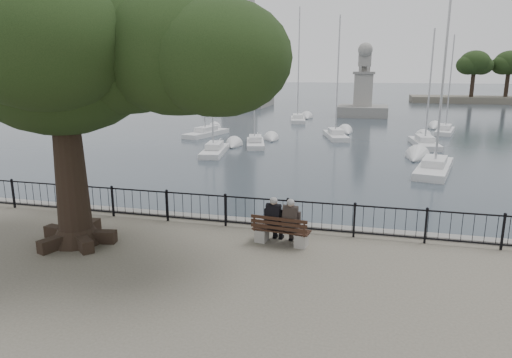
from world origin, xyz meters
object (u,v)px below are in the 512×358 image
(tree, at_px, (87,44))
(lighthouse, at_px, (239,27))
(person_left, at_px, (275,221))
(lion_monument, at_px, (363,98))
(bench, at_px, (281,234))
(person_right, at_px, (292,223))

(tree, bearing_deg, lighthouse, 102.81)
(person_left, relative_size, lion_monument, 0.15)
(bench, bearing_deg, person_right, 11.76)
(bench, distance_m, lighthouse, 64.46)
(lighthouse, height_order, lion_monument, lighthouse)
(person_right, xyz_separation_m, lion_monument, (0.70, 48.46, 0.68))
(lion_monument, bearing_deg, tree, -96.83)
(person_right, xyz_separation_m, lighthouse, (-19.30, 60.53, 10.75))
(lighthouse, bearing_deg, person_left, -72.72)
(person_right, bearing_deg, person_left, 173.33)
(bench, relative_size, tree, 0.17)
(bench, relative_size, person_left, 1.23)
(tree, distance_m, lighthouse, 63.62)
(tree, xyz_separation_m, lighthouse, (-14.05, 61.77, 5.88))
(person_right, relative_size, lion_monument, 0.15)
(tree, relative_size, lighthouse, 0.35)
(bench, height_order, lion_monument, lion_monument)
(person_right, bearing_deg, bench, -168.24)
(person_right, bearing_deg, lion_monument, 89.17)
(person_left, xyz_separation_m, tree, (-4.76, -1.29, 4.87))
(bench, bearing_deg, lighthouse, 107.42)
(bench, xyz_separation_m, person_left, (-0.20, 0.12, 0.33))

